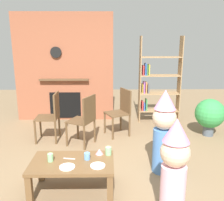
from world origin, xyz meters
The scene contains 17 objects.
ground_plane centered at (0.00, 0.00, 0.00)m, with size 12.00×12.00×0.00m, color #846B4C.
brick_fireplace_feature centered at (-0.89, 2.60, 1.19)m, with size 2.20×0.28×2.40m.
bookshelf centered at (1.16, 2.40, 0.88)m, with size 0.90×0.28×1.90m.
coffee_table centered at (-0.34, -0.29, 0.33)m, with size 1.01×0.59×0.40m.
paper_cup_near_left centered at (-0.17, -0.23, 0.44)m, with size 0.07×0.07×0.09m, color #669EE0.
paper_cup_near_right centered at (0.10, -0.11, 0.45)m, with size 0.08×0.08×0.10m, color #8CD18C.
paper_cup_center centered at (-0.61, -0.28, 0.45)m, with size 0.07×0.07×0.10m, color #8CD18C.
paper_plate_front centered at (-0.38, -0.43, 0.41)m, with size 0.18×0.18×0.01m, color white.
paper_plate_rear centered at (-0.03, -0.41, 0.41)m, with size 0.17×0.17×0.01m, color white.
birthday_cake_slice centered at (-0.02, -0.09, 0.44)m, with size 0.10×0.10×0.07m, color pink.
table_fork centered at (-0.39, -0.22, 0.40)m, with size 0.15×0.02×0.01m, color silver.
child_with_cone_hat centered at (0.77, -0.75, 0.58)m, with size 0.30×0.30×1.10m.
child_in_pink centered at (0.86, 0.17, 0.63)m, with size 0.33×0.33×1.19m.
dining_chair_left centered at (-0.93, 1.31, 0.51)m, with size 0.40×0.40×0.90m.
dining_chair_middle centered at (-0.31, 1.08, 0.51)m, with size 0.53×0.53×0.90m.
dining_chair_right centered at (0.35, 1.59, 0.51)m, with size 0.53×0.53×0.90m.
potted_plant_tall centered at (2.05, 1.50, 0.43)m, with size 0.56×0.56×0.73m.
Camera 1 is at (0.10, -3.03, 1.85)m, focal length 39.86 mm.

